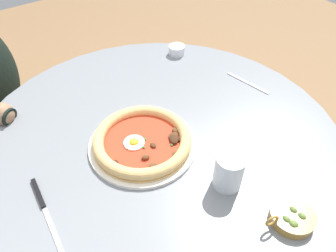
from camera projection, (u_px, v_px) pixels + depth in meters
The scene contains 7 objects.
dining_table at pixel (159, 164), 1.01m from camera, with size 1.06×1.06×0.74m.
pizza_on_plate at pixel (142, 141), 0.88m from camera, with size 0.30×0.30×0.04m.
water_glass at pixel (229, 172), 0.77m from camera, with size 0.07×0.07×0.10m.
steak_knife at pixel (42, 203), 0.76m from camera, with size 0.22×0.03×0.01m.
ramekin_capers at pixel (177, 50), 1.23m from camera, with size 0.06×0.06×0.03m.
olive_pan at pixel (292, 217), 0.72m from camera, with size 0.10×0.12×0.05m.
fork_utensil at pixel (248, 83), 1.10m from camera, with size 0.17×0.04×0.00m.
Camera 1 is at (-0.54, 0.36, 1.40)m, focal length 34.50 mm.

